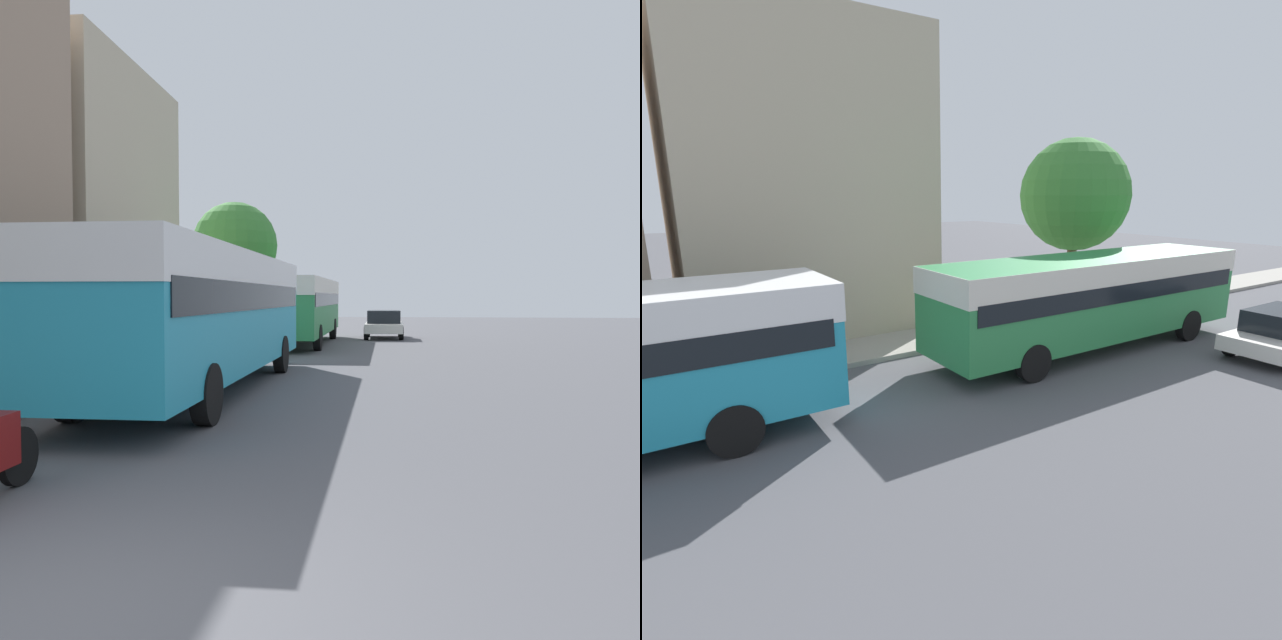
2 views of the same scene
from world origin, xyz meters
TOP-DOWN VIEW (x-y plane):
  - ground_plane at (0.00, 0.00)m, footprint 120.00×120.00m
  - building_far_terrace at (-8.77, 16.91)m, footprint 5.14×7.79m
  - bus_lead at (-1.88, 9.60)m, footprint 2.55×11.34m
  - bus_following at (-1.71, 23.37)m, footprint 2.64×10.74m
  - car_crossing at (1.95, 27.53)m, footprint 1.88×3.97m
  - pedestrian_near_curb at (-5.44, 15.48)m, footprint 0.34×0.34m
  - street_tree at (-5.21, 26.03)m, footprint 4.10×4.10m

SIDE VIEW (x-z plane):
  - ground_plane at x=0.00m, z-range 0.00..0.00m
  - car_crossing at x=1.95m, z-range 0.04..1.42m
  - pedestrian_near_curb at x=-5.44m, z-range 0.18..1.98m
  - bus_following at x=-1.71m, z-range 0.44..3.26m
  - bus_lead at x=-1.88m, z-range 0.45..3.45m
  - street_tree at x=-5.21m, z-range 1.32..7.78m
  - building_far_terrace at x=-8.77m, z-range 0.00..9.80m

